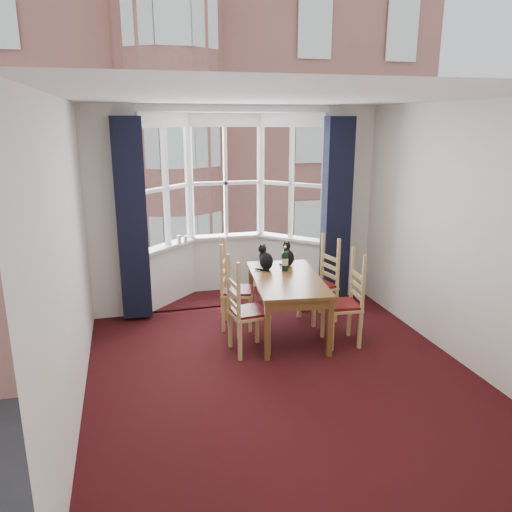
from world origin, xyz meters
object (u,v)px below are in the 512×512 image
object	(u,v)px
chair_left_far	(231,292)
candle_tall	(179,240)
wine_bottle	(285,260)
candle_short	(186,239)
dining_table	(287,284)
cat_left	(266,260)
chair_right_far	(324,285)
chair_right_near	(349,305)
cat_right	(288,256)
chair_left_near	(241,314)

from	to	relation	value
chair_left_far	candle_tall	distance (m)	1.30
wine_bottle	candle_short	bearing A→B (deg)	132.33
dining_table	chair_left_far	size ratio (longest dim) A/B	1.75
dining_table	cat_left	xyz separation A→B (m)	(-0.15, 0.41, 0.21)
wine_bottle	chair_right_far	bearing A→B (deg)	2.71
dining_table	chair_left_far	xyz separation A→B (m)	(-0.63, 0.38, -0.18)
chair_right_near	dining_table	bearing A→B (deg)	143.42
chair_right_near	cat_right	bearing A→B (deg)	114.76
chair_right_far	cat_right	xyz separation A→B (m)	(-0.44, 0.21, 0.38)
chair_right_near	cat_left	xyz separation A→B (m)	(-0.78, 0.88, 0.38)
dining_table	candle_short	bearing A→B (deg)	124.97
chair_left_far	candle_tall	size ratio (longest dim) A/B	7.20
chair_right_near	chair_left_far	bearing A→B (deg)	146.19
chair_left_near	cat_right	world-z (taller)	cat_right
candle_tall	wine_bottle	bearing A→B (deg)	-44.65
chair_right_near	candle_short	distance (m)	2.63
dining_table	candle_short	world-z (taller)	candle_short
chair_right_far	cat_left	xyz separation A→B (m)	(-0.77, 0.11, 0.38)
cat_right	candle_short	xyz separation A→B (m)	(-1.23, 0.99, 0.07)
dining_table	chair_left_near	world-z (taller)	chair_left_near
chair_right_near	candle_short	bearing A→B (deg)	130.45
chair_left_near	chair_right_far	xyz separation A→B (m)	(1.29, 0.71, 0.00)
cat_right	wine_bottle	bearing A→B (deg)	-115.39
chair_left_far	cat_right	bearing A→B (deg)	9.67
chair_left_near	wine_bottle	distance (m)	1.08
cat_right	candle_tall	bearing A→B (deg)	143.99
dining_table	chair_left_near	distance (m)	0.81
cat_left	chair_right_far	bearing A→B (deg)	-7.89
dining_table	chair_left_far	distance (m)	0.76
chair_right_near	wine_bottle	bearing A→B (deg)	127.10
chair_left_near	candle_short	distance (m)	2.00
cat_right	chair_left_near	bearing A→B (deg)	-132.75
candle_short	chair_right_far	bearing A→B (deg)	-35.71
dining_table	cat_left	world-z (taller)	cat_left
chair_right_far	wine_bottle	size ratio (longest dim) A/B	2.86
chair_left_near	candle_tall	bearing A→B (deg)	104.16
chair_right_near	chair_right_far	xyz separation A→B (m)	(-0.01, 0.77, 0.00)
cat_left	candle_short	world-z (taller)	cat_left
chair_right_near	chair_right_far	world-z (taller)	same
chair_left_near	chair_right_near	distance (m)	1.30
candle_tall	cat_left	bearing A→B (deg)	-46.95
wine_bottle	candle_tall	world-z (taller)	wine_bottle
cat_right	chair_left_far	bearing A→B (deg)	-170.33
chair_right_far	wine_bottle	distance (m)	0.68
chair_right_far	wine_bottle	xyz separation A→B (m)	(-0.55, -0.03, 0.40)
cat_left	chair_left_near	bearing A→B (deg)	-122.47
chair_left_near	chair_right_far	bearing A→B (deg)	28.80
chair_left_near	chair_right_near	xyz separation A→B (m)	(1.30, -0.06, 0.00)
candle_tall	candle_short	world-z (taller)	candle_tall
chair_right_far	cat_right	world-z (taller)	cat_right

